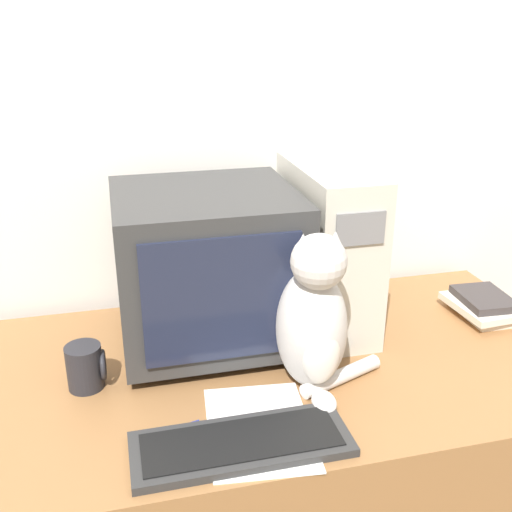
{
  "coord_description": "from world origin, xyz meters",
  "views": [
    {
      "loc": [
        -0.33,
        -0.83,
        1.55
      ],
      "look_at": [
        -0.02,
        0.42,
        1.03
      ],
      "focal_mm": 42.0,
      "sensor_mm": 36.0,
      "label": 1
    }
  ],
  "objects_px": {
    "crt_monitor": "(207,266)",
    "keyboard": "(241,444)",
    "mug": "(86,367)",
    "computer_tower": "(327,247)",
    "cat": "(314,321)",
    "pen": "(167,432)",
    "book_stack": "(483,305)"
  },
  "relations": [
    {
      "from": "crt_monitor",
      "to": "keyboard",
      "type": "height_order",
      "value": "crt_monitor"
    },
    {
      "from": "keyboard",
      "to": "mug",
      "type": "distance_m",
      "value": 0.42
    },
    {
      "from": "computer_tower",
      "to": "mug",
      "type": "xyz_separation_m",
      "value": [
        -0.63,
        -0.18,
        -0.17
      ]
    },
    {
      "from": "cat",
      "to": "pen",
      "type": "height_order",
      "value": "cat"
    },
    {
      "from": "computer_tower",
      "to": "keyboard",
      "type": "relative_size",
      "value": 1.01
    },
    {
      "from": "cat",
      "to": "book_stack",
      "type": "bearing_deg",
      "value": 21.29
    },
    {
      "from": "crt_monitor",
      "to": "computer_tower",
      "type": "xyz_separation_m",
      "value": [
        0.33,
        0.03,
        0.01
      ]
    },
    {
      "from": "pen",
      "to": "mug",
      "type": "xyz_separation_m",
      "value": [
        -0.16,
        0.21,
        0.05
      ]
    },
    {
      "from": "computer_tower",
      "to": "cat",
      "type": "bearing_deg",
      "value": -115.04
    },
    {
      "from": "book_stack",
      "to": "mug",
      "type": "relative_size",
      "value": 1.97
    },
    {
      "from": "pen",
      "to": "keyboard",
      "type": "bearing_deg",
      "value": -29.94
    },
    {
      "from": "computer_tower",
      "to": "pen",
      "type": "distance_m",
      "value": 0.65
    },
    {
      "from": "keyboard",
      "to": "book_stack",
      "type": "xyz_separation_m",
      "value": [
        0.78,
        0.38,
        0.02
      ]
    },
    {
      "from": "computer_tower",
      "to": "pen",
      "type": "relative_size",
      "value": 3.14
    },
    {
      "from": "crt_monitor",
      "to": "computer_tower",
      "type": "height_order",
      "value": "computer_tower"
    },
    {
      "from": "computer_tower",
      "to": "pen",
      "type": "height_order",
      "value": "computer_tower"
    },
    {
      "from": "book_stack",
      "to": "cat",
      "type": "bearing_deg",
      "value": -160.22
    },
    {
      "from": "crt_monitor",
      "to": "book_stack",
      "type": "relative_size",
      "value": 2.13
    },
    {
      "from": "crt_monitor",
      "to": "pen",
      "type": "bearing_deg",
      "value": -112.57
    },
    {
      "from": "keyboard",
      "to": "computer_tower",
      "type": "bearing_deg",
      "value": 53.83
    },
    {
      "from": "book_stack",
      "to": "crt_monitor",
      "type": "bearing_deg",
      "value": 175.72
    },
    {
      "from": "crt_monitor",
      "to": "mug",
      "type": "bearing_deg",
      "value": -153.95
    },
    {
      "from": "computer_tower",
      "to": "book_stack",
      "type": "bearing_deg",
      "value": -10.7
    },
    {
      "from": "book_stack",
      "to": "computer_tower",
      "type": "bearing_deg",
      "value": 169.3
    },
    {
      "from": "pen",
      "to": "book_stack",
      "type": "bearing_deg",
      "value": 18.23
    },
    {
      "from": "pen",
      "to": "computer_tower",
      "type": "bearing_deg",
      "value": 38.96
    },
    {
      "from": "crt_monitor",
      "to": "mug",
      "type": "distance_m",
      "value": 0.37
    },
    {
      "from": "computer_tower",
      "to": "book_stack",
      "type": "height_order",
      "value": "computer_tower"
    },
    {
      "from": "book_stack",
      "to": "pen",
      "type": "height_order",
      "value": "book_stack"
    },
    {
      "from": "book_stack",
      "to": "mug",
      "type": "distance_m",
      "value": 1.08
    },
    {
      "from": "crt_monitor",
      "to": "pen",
      "type": "xyz_separation_m",
      "value": [
        -0.15,
        -0.36,
        -0.2
      ]
    },
    {
      "from": "computer_tower",
      "to": "mug",
      "type": "distance_m",
      "value": 0.68
    }
  ]
}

